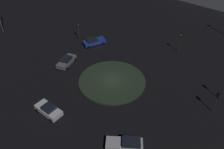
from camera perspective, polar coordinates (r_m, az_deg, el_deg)
The scene contains 9 objects.
ground_plane at distance 37.96m, azimuth -0.00°, elevation -1.77°, with size 118.32×118.32×0.00m, color black.
roundabout_island at distance 37.87m, azimuth -0.00°, elevation -1.60°, with size 11.23×11.23×0.29m, color #263823.
car_silver at distance 28.87m, azimuth 3.52°, elevation -17.04°, with size 4.53×1.98×1.42m.
car_white at distance 33.54m, azimuth -15.71°, elevation -8.56°, with size 4.44×3.84×1.45m.
car_grey at distance 42.16m, azimuth -11.43°, elevation 3.32°, with size 3.07×4.66×1.52m.
car_blue at distance 47.48m, azimuth -4.66°, elevation 8.31°, with size 4.88×4.01×1.50m.
traffic_light_southeast at distance 48.62m, azimuth -8.52°, elevation 11.57°, with size 0.37×0.40×4.03m.
traffic_light_southwest at distance 45.66m, azimuth 17.02°, elevation 8.63°, with size 0.39×0.38×4.29m.
traffic_light_west_near at distance 34.41m, azimuth 24.97°, elevation -5.42°, with size 0.39×0.36×3.71m.
Camera 1 is at (-1.91, 28.94, 24.50)m, focal length 36.22 mm.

